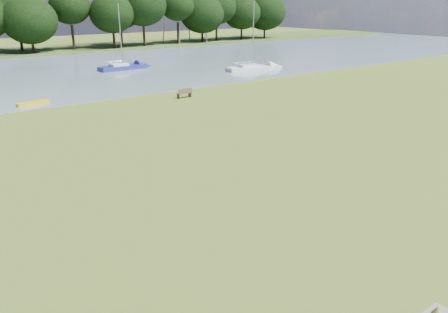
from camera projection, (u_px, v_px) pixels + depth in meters
ground at (172, 190)px, 21.60m from camera, size 220.00×220.00×0.00m
riverbank_bench at (185, 93)px, 42.32m from camera, size 1.56×0.51×0.95m
kayak at (33, 103)px, 39.43m from camera, size 2.85×1.03×0.28m
sailboat_2 at (252, 67)px, 59.39m from camera, size 7.62×3.38×8.97m
sailboat_4 at (122, 66)px, 59.82m from camera, size 6.77×2.27×8.62m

